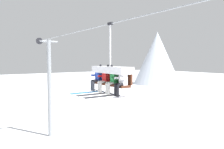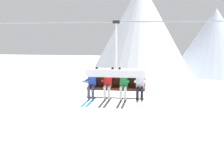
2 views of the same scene
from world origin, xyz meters
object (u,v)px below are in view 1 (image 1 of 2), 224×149
(chairlift_chair, at_px, (112,73))
(skier_green, at_px, (112,80))
(lift_tower_near, at_px, (49,86))
(skier_white, at_px, (121,81))
(skier_red, at_px, (104,79))
(skier_blue, at_px, (96,78))

(chairlift_chair, distance_m, skier_green, 0.48)
(skier_green, bearing_deg, chairlift_chair, 146.80)
(lift_tower_near, bearing_deg, skier_white, -4.50)
(skier_red, relative_size, skier_white, 1.00)
(skier_green, bearing_deg, skier_white, -0.59)
(lift_tower_near, bearing_deg, skier_green, -4.73)
(chairlift_chair, relative_size, skier_green, 1.83)
(skier_red, distance_m, skier_green, 0.65)
(skier_white, bearing_deg, skier_red, 179.70)
(lift_tower_near, xyz_separation_m, skier_green, (11.17, -0.92, 1.45))
(skier_red, xyz_separation_m, skier_green, (0.65, 0.00, 0.00))
(chairlift_chair, height_order, skier_white, chairlift_chair)
(skier_green, xyz_separation_m, skier_white, (0.66, -0.01, -0.02))
(skier_white, bearing_deg, skier_blue, 179.80)
(chairlift_chair, distance_m, skier_white, 1.06)
(skier_blue, distance_m, skier_red, 0.66)
(skier_blue, relative_size, skier_red, 1.00)
(lift_tower_near, xyz_separation_m, skier_red, (10.52, -0.92, 1.45))
(lift_tower_near, distance_m, skier_blue, 10.01)
(skier_green, bearing_deg, skier_red, 180.00)
(lift_tower_near, relative_size, skier_white, 5.13)
(lift_tower_near, height_order, chairlift_chair, lift_tower_near)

